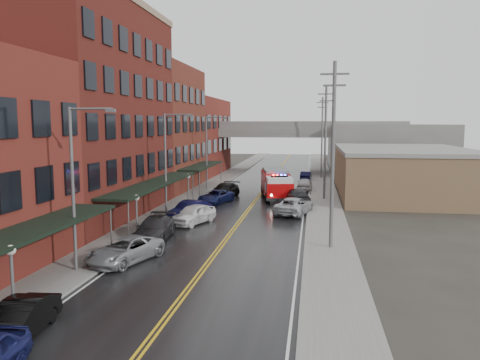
{
  "coord_description": "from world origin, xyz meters",
  "views": [
    {
      "loc": [
        5.97,
        -15.22,
        8.13
      ],
      "look_at": [
        -0.61,
        26.72,
        3.0
      ],
      "focal_mm": 35.0,
      "sensor_mm": 36.0,
      "label": 1
    }
  ],
  "objects": [
    {
      "name": "sidewalk_left",
      "position": [
        -7.3,
        30.0,
        0.07
      ],
      "size": [
        3.0,
        160.0,
        0.15
      ],
      "primitive_type": "cube",
      "color": "slate",
      "rests_on": "ground"
    },
    {
      "name": "utility_pole_0",
      "position": [
        7.2,
        15.0,
        6.31
      ],
      "size": [
        1.8,
        0.24,
        12.0
      ],
      "color": "#59595B",
      "rests_on": "ground"
    },
    {
      "name": "awning_1",
      "position": [
        -7.49,
        23.0,
        2.99
      ],
      "size": [
        2.6,
        18.0,
        3.09
      ],
      "color": "black",
      "rests_on": "ground"
    },
    {
      "name": "parked_car_left_6",
      "position": [
        -3.84,
        31.28,
        0.67
      ],
      "size": [
        3.56,
        5.29,
        1.35
      ],
      "primitive_type": "imported",
      "rotation": [
        0.0,
        0.0,
        -0.3
      ],
      "color": "#121A46",
      "rests_on": "ground"
    },
    {
      "name": "overpass",
      "position": [
        0.0,
        62.0,
        5.99
      ],
      "size": [
        40.0,
        10.0,
        7.5
      ],
      "color": "slate",
      "rests_on": "ground"
    },
    {
      "name": "street_lamp_0",
      "position": [
        -6.55,
        8.0,
        5.19
      ],
      "size": [
        2.64,
        0.22,
        9.0
      ],
      "color": "#59595B",
      "rests_on": "ground"
    },
    {
      "name": "parked_car_right_3",
      "position": [
        5.0,
        51.97,
        0.67
      ],
      "size": [
        1.64,
        4.16,
        1.35
      ],
      "primitive_type": "imported",
      "rotation": [
        0.0,
        0.0,
        3.09
      ],
      "color": "black",
      "rests_on": "ground"
    },
    {
      "name": "brick_building_far",
      "position": [
        -13.3,
        58.0,
        6.0
      ],
      "size": [
        9.0,
        20.0,
        12.0
      ],
      "primitive_type": "cube",
      "color": "maroon",
      "rests_on": "ground"
    },
    {
      "name": "utility_pole_1",
      "position": [
        7.2,
        35.0,
        6.31
      ],
      "size": [
        1.8,
        0.24,
        12.0
      ],
      "color": "#59595B",
      "rests_on": "ground"
    },
    {
      "name": "globe_lamp_0",
      "position": [
        -6.4,
        2.0,
        2.31
      ],
      "size": [
        0.44,
        0.44,
        3.12
      ],
      "color": "#59595B",
      "rests_on": "ground"
    },
    {
      "name": "sidewalk_right",
      "position": [
        7.3,
        30.0,
        0.07
      ],
      "size": [
        3.0,
        160.0,
        0.15
      ],
      "primitive_type": "cube",
      "color": "slate",
      "rests_on": "ground"
    },
    {
      "name": "brick_building_b",
      "position": [
        -13.3,
        23.0,
        9.0
      ],
      "size": [
        9.0,
        20.0,
        18.0
      ],
      "primitive_type": "cube",
      "color": "#551D16",
      "rests_on": "ground"
    },
    {
      "name": "right_far_block",
      "position": [
        18.0,
        70.0,
        4.0
      ],
      "size": [
        18.0,
        30.0,
        8.0
      ],
      "primitive_type": "cube",
      "color": "slate",
      "rests_on": "ground"
    },
    {
      "name": "parked_car_right_1",
      "position": [
        4.34,
        31.86,
        0.83
      ],
      "size": [
        3.39,
        6.06,
        1.66
      ],
      "primitive_type": "imported",
      "rotation": [
        0.0,
        0.0,
        3.34
      ],
      "color": "black",
      "rests_on": "ground"
    },
    {
      "name": "road",
      "position": [
        0.0,
        30.0,
        0.01
      ],
      "size": [
        11.0,
        160.0,
        0.02
      ],
      "primitive_type": "cube",
      "color": "black",
      "rests_on": "ground"
    },
    {
      "name": "tan_building",
      "position": [
        16.0,
        40.0,
        2.5
      ],
      "size": [
        14.0,
        22.0,
        5.0
      ],
      "primitive_type": "cube",
      "color": "olive",
      "rests_on": "ground"
    },
    {
      "name": "brick_building_c",
      "position": [
        -13.3,
        40.5,
        7.5
      ],
      "size": [
        9.0,
        15.0,
        15.0
      ],
      "primitive_type": "cube",
      "color": "maroon",
      "rests_on": "ground"
    },
    {
      "name": "globe_lamp_1",
      "position": [
        -6.4,
        16.0,
        2.31
      ],
      "size": [
        0.44,
        0.44,
        3.12
      ],
      "color": "#59595B",
      "rests_on": "ground"
    },
    {
      "name": "parked_car_left_1",
      "position": [
        -5.0,
        0.3,
        0.7
      ],
      "size": [
        1.86,
        4.37,
        1.4
      ],
      "primitive_type": "imported",
      "rotation": [
        0.0,
        0.0,
        0.09
      ],
      "color": "black",
      "rests_on": "ground"
    },
    {
      "name": "parked_car_right_2",
      "position": [
        5.0,
        42.02,
        0.76
      ],
      "size": [
        1.88,
        4.51,
        1.53
      ],
      "primitive_type": "imported",
      "rotation": [
        0.0,
        0.0,
        3.12
      ],
      "color": "silver",
      "rests_on": "ground"
    },
    {
      "name": "ground",
      "position": [
        0.0,
        0.0,
        0.0
      ],
      "size": [
        220.0,
        220.0,
        0.0
      ],
      "primitive_type": "plane",
      "color": "#2D2B26",
      "rests_on": "ground"
    },
    {
      "name": "street_lamp_1",
      "position": [
        -6.55,
        24.0,
        5.19
      ],
      "size": [
        2.64,
        0.22,
        9.0
      ],
      "color": "#59595B",
      "rests_on": "ground"
    },
    {
      "name": "parked_car_left_7",
      "position": [
        -3.6,
        34.8,
        0.79
      ],
      "size": [
        3.04,
        5.75,
        1.59
      ],
      "primitive_type": "imported",
      "rotation": [
        0.0,
        0.0,
        -0.16
      ],
      "color": "black",
      "rests_on": "ground"
    },
    {
      "name": "globe_lamp_2",
      "position": [
        -6.4,
        30.0,
        2.31
      ],
      "size": [
        0.44,
        0.44,
        3.12
      ],
      "color": "#59595B",
      "rests_on": "ground"
    },
    {
      "name": "curb_left",
      "position": [
        -5.65,
        30.0,
        0.07
      ],
      "size": [
        0.3,
        160.0,
        0.15
      ],
      "primitive_type": "cube",
      "color": "gray",
      "rests_on": "ground"
    },
    {
      "name": "street_lamp_2",
      "position": [
        -6.55,
        40.0,
        5.19
      ],
      "size": [
        2.64,
        0.22,
        9.0
      ],
      "color": "#59595B",
      "rests_on": "ground"
    },
    {
      "name": "fire_truck",
      "position": [
        2.05,
        35.14,
        1.7
      ],
      "size": [
        4.65,
        8.94,
        3.13
      ],
      "rotation": [
        0.0,
        0.0,
        0.18
      ],
      "color": "#BA080A",
      "rests_on": "ground"
    },
    {
      "name": "parked_car_left_2",
      "position": [
        -4.88,
        10.2,
        0.72
      ],
      "size": [
        3.88,
        5.68,
        1.44
      ],
      "primitive_type": "imported",
      "rotation": [
        0.0,
        0.0,
        -0.31
      ],
      "color": "gray",
      "rests_on": "ground"
    },
    {
      "name": "awning_0",
      "position": [
        -7.49,
        4.0,
        2.99
      ],
      "size": [
        2.6,
        16.0,
        3.09
      ],
      "color": "black",
      "rests_on": "ground"
    },
    {
      "name": "parked_car_left_3",
      "position": [
        -4.98,
        15.7,
        0.78
      ],
      "size": [
        2.55,
        5.52,
        1.56
      ],
      "primitive_type": "imported",
      "rotation": [
        0.0,
        0.0,
        0.07
      ],
      "color": "#262628",
      "rests_on": "ground"
    },
    {
      "name": "parked_car_right_0",
      "position": [
        4.34,
        26.59,
        0.77
      ],
      "size": [
        3.78,
        5.97,
        1.54
      ],
      "primitive_type": "imported",
      "rotation": [
        0.0,
        0.0,
        2.9
      ],
      "color": "#ABAEB3",
      "rests_on": "ground"
    },
    {
      "name": "curb_right",
      "position": [
        5.65,
        30.0,
        0.07
      ],
      "size": [
        0.3,
        160.0,
        0.15
      ],
      "primitive_type": "cube",
      "color": "gray",
      "rests_on": "ground"
    },
    {
      "name": "parked_car_left_4",
      "position": [
        -3.6,
        21.2,
        0.8
      ],
      "size": [
        3.37,
        5.04,
        1.6
      ],
      "primitive_type": "imported",
      "rotation": [
        0.0,
        0.0,
        -0.35
      ],
      "color": "white",
      "rests_on": "ground"
    },
    {
      "name": "utility_pole_2",
      "position": [
        7.2,
        55.0,
        6.31
      ],
      "size": [
        1.8,
        0.24,
        12.0
      ],
      "color": "#59595B",
      "rests_on": "ground"
    },
    {
      "name": "parked_car_left_5",
      "position": [
        -4.35,
        22.8,
        0.79
      ],
      "size": [
        3.06,
        5.07,
        1.58
      ],
      "primitive_type": "imported",
      "rotation": [
        0.0,
        0.0,
        -0.31
      ],
      "color": "black",
      "rests_on": "ground"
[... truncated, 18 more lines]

